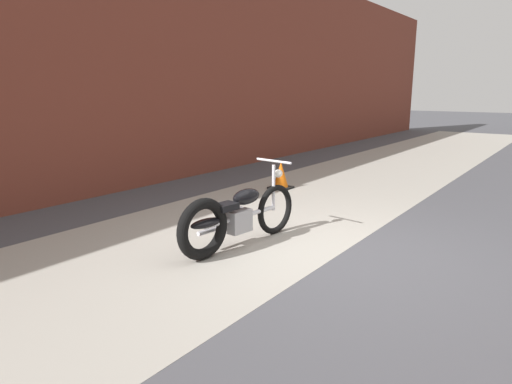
{
  "coord_description": "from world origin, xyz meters",
  "views": [
    {
      "loc": [
        -4.69,
        -2.19,
        1.92
      ],
      "look_at": [
        -0.54,
        0.86,
        0.75
      ],
      "focal_mm": 31.45,
      "sensor_mm": 36.0,
      "label": 1
    }
  ],
  "objects": [
    {
      "name": "ground_plane",
      "position": [
        0.0,
        0.0,
        0.0
      ],
      "size": [
        80.0,
        80.0,
        0.0
      ],
      "primitive_type": "plane",
      "color": "#47474C"
    },
    {
      "name": "motorcycle_black",
      "position": [
        -0.59,
        1.17,
        0.4
      ],
      "size": [
        2.01,
        0.59,
        1.03
      ],
      "rotation": [
        0.0,
        0.0,
        -0.1
      ],
      "color": "black",
      "rests_on": "ground"
    },
    {
      "name": "traffic_cone",
      "position": [
        2.67,
        2.6,
        0.25
      ],
      "size": [
        0.4,
        0.4,
        0.55
      ],
      "color": "orange",
      "rests_on": "ground"
    },
    {
      "name": "sidewalk_slab",
      "position": [
        0.0,
        1.75,
        0.0
      ],
      "size": [
        36.0,
        3.5,
        0.01
      ],
      "primitive_type": "cube",
      "color": "#9E998E",
      "rests_on": "ground"
    },
    {
      "name": "brick_building_wall",
      "position": [
        0.0,
        5.2,
        2.58
      ],
      "size": [
        36.0,
        0.5,
        5.16
      ],
      "primitive_type": "cube",
      "color": "brown",
      "rests_on": "ground"
    }
  ]
}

